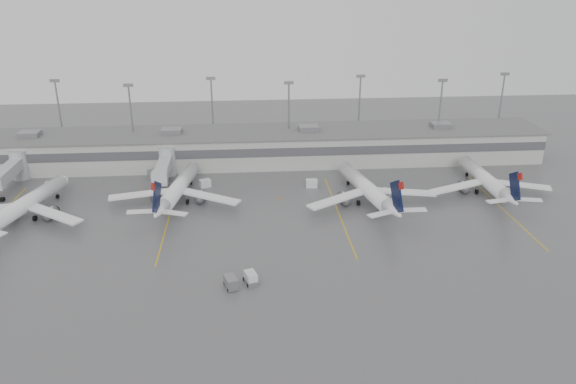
{
  "coord_description": "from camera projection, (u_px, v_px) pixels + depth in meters",
  "views": [
    {
      "loc": [
        -1.52,
        -81.45,
        48.03
      ],
      "look_at": [
        6.92,
        24.0,
        5.0
      ],
      "focal_mm": 35.0,
      "sensor_mm": 36.0,
      "label": 1
    }
  ],
  "objects": [
    {
      "name": "jet_bridge_left",
      "position": [
        13.0,
        169.0,
        130.07
      ],
      "size": [
        4.0,
        17.2,
        7.0
      ],
      "color": "#A5A8AB",
      "rests_on": "ground"
    },
    {
      "name": "baggage_tug",
      "position": [
        251.0,
        279.0,
        90.85
      ],
      "size": [
        2.7,
        3.42,
        1.93
      ],
      "rotation": [
        0.0,
        0.0,
        0.31
      ],
      "color": "silver",
      "rests_on": "ground"
    },
    {
      "name": "cone_b",
      "position": [
        143.0,
        189.0,
        127.97
      ],
      "size": [
        0.45,
        0.45,
        0.71
      ],
      "primitive_type": "cone",
      "color": "#FF5E05",
      "rests_on": "ground"
    },
    {
      "name": "gse_uld_b",
      "position": [
        205.0,
        183.0,
        130.13
      ],
      "size": [
        2.93,
        2.5,
        1.75
      ],
      "primitive_type": "cube",
      "rotation": [
        0.0,
        0.0,
        0.41
      ],
      "color": "silver",
      "rests_on": "ground"
    },
    {
      "name": "jet_mid_left",
      "position": [
        177.0,
        189.0,
        120.48
      ],
      "size": [
        28.37,
        32.07,
        10.44
      ],
      "rotation": [
        0.0,
        0.0,
        -0.17
      ],
      "color": "white",
      "rests_on": "ground"
    },
    {
      "name": "gse_loader",
      "position": [
        152.0,
        176.0,
        134.45
      ],
      "size": [
        2.6,
        3.57,
        2.03
      ],
      "primitive_type": "cube",
      "rotation": [
        0.0,
        0.0,
        0.19
      ],
      "color": "slate",
      "rests_on": "ground"
    },
    {
      "name": "cone_d",
      "position": [
        472.0,
        181.0,
        132.99
      ],
      "size": [
        0.48,
        0.48,
        0.76
      ],
      "primitive_type": "cone",
      "color": "#FF5E05",
      "rests_on": "ground"
    },
    {
      "name": "baggage_cart",
      "position": [
        231.0,
        282.0,
        89.41
      ],
      "size": [
        2.55,
        3.38,
        1.92
      ],
      "rotation": [
        0.0,
        0.0,
        0.31
      ],
      "color": "slate",
      "rests_on": "ground"
    },
    {
      "name": "cone_a",
      "position": [
        48.0,
        197.0,
        123.81
      ],
      "size": [
        0.42,
        0.42,
        0.67
      ],
      "primitive_type": "cone",
      "color": "#FF5E05",
      "rests_on": "ground"
    },
    {
      "name": "terminal",
      "position": [
        251.0,
        147.0,
        145.38
      ],
      "size": [
        152.0,
        17.0,
        9.45
      ],
      "color": "#A2A29D",
      "rests_on": "ground"
    },
    {
      "name": "ground",
      "position": [
        258.0,
        275.0,
        93.41
      ],
      "size": [
        260.0,
        260.0,
        0.0
      ],
      "primitive_type": "plane",
      "color": "#515254",
      "rests_on": "ground"
    },
    {
      "name": "light_masts",
      "position": [
        250.0,
        112.0,
        147.75
      ],
      "size": [
        142.4,
        8.0,
        20.6
      ],
      "color": "gray",
      "rests_on": "ground"
    },
    {
      "name": "jet_bridge_right",
      "position": [
        165.0,
        165.0,
        132.66
      ],
      "size": [
        4.0,
        17.2,
        7.0
      ],
      "color": "#A5A8AB",
      "rests_on": "ground"
    },
    {
      "name": "jet_mid_right",
      "position": [
        368.0,
        189.0,
        120.29
      ],
      "size": [
        28.78,
        32.57,
        10.64
      ],
      "rotation": [
        0.0,
        0.0,
        0.2
      ],
      "color": "white",
      "rests_on": "ground"
    },
    {
      "name": "jet_far_left",
      "position": [
        24.0,
        204.0,
        112.84
      ],
      "size": [
        27.31,
        31.04,
        10.29
      ],
      "rotation": [
        0.0,
        0.0,
        -0.28
      ],
      "color": "white",
      "rests_on": "ground"
    },
    {
      "name": "gse_uld_c",
      "position": [
        312.0,
        183.0,
        129.97
      ],
      "size": [
        2.68,
        1.86,
        1.84
      ],
      "primitive_type": "cube",
      "rotation": [
        0.0,
        0.0,
        -0.05
      ],
      "color": "silver",
      "rests_on": "ground"
    },
    {
      "name": "gse_uld_a",
      "position": [
        51.0,
        185.0,
        128.99
      ],
      "size": [
        2.69,
        2.1,
        1.69
      ],
      "primitive_type": "cube",
      "rotation": [
        0.0,
        0.0,
        0.23
      ],
      "color": "silver",
      "rests_on": "ground"
    },
    {
      "name": "stand_markings",
      "position": [
        255.0,
        215.0,
        115.57
      ],
      "size": [
        105.25,
        40.0,
        0.01
      ],
      "color": "gold",
      "rests_on": "ground"
    },
    {
      "name": "cone_c",
      "position": [
        281.0,
        197.0,
        123.58
      ],
      "size": [
        0.44,
        0.44,
        0.7
      ],
      "primitive_type": "cone",
      "color": "#FF5E05",
      "rests_on": "ground"
    },
    {
      "name": "jet_far_right",
      "position": [
        486.0,
        180.0,
        125.89
      ],
      "size": [
        27.83,
        31.17,
        10.09
      ],
      "rotation": [
        0.0,
        0.0,
        0.01
      ],
      "color": "white",
      "rests_on": "ground"
    }
  ]
}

